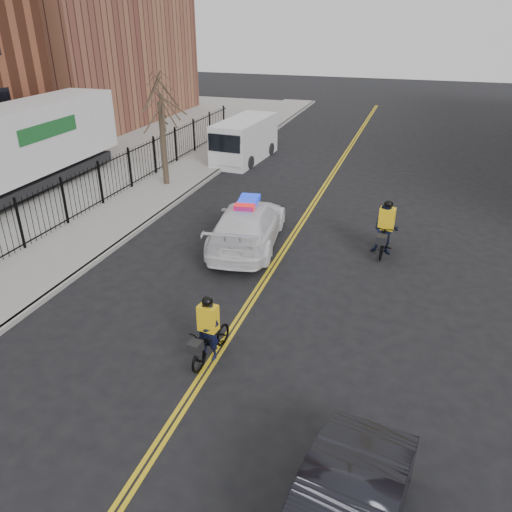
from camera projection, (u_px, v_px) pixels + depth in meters
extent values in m
plane|color=black|center=(243.00, 314.00, 14.54)|extent=(120.00, 120.00, 0.00)
cube|color=gold|center=(303.00, 217.00, 21.39)|extent=(0.10, 60.00, 0.01)
cube|color=gold|center=(307.00, 217.00, 21.35)|extent=(0.10, 60.00, 0.01)
cube|color=gray|center=(149.00, 198.00, 23.43)|extent=(3.00, 60.00, 0.15)
cube|color=gray|center=(178.00, 201.00, 23.01)|extent=(0.20, 60.00, 0.15)
cube|color=brown|center=(64.00, 25.00, 38.36)|extent=(14.00, 18.00, 14.00)
cylinder|color=#392E21|center=(163.00, 144.00, 24.25)|extent=(0.28, 0.28, 4.00)
imported|color=white|center=(248.00, 225.00, 18.49)|extent=(2.99, 5.86, 1.63)
cube|color=#0C26CC|center=(247.00, 202.00, 18.10)|extent=(0.87, 1.57, 0.16)
cube|color=silver|center=(245.00, 140.00, 29.22)|extent=(2.43, 5.70, 2.37)
cube|color=silver|center=(228.00, 153.00, 27.29)|extent=(2.06, 0.96, 1.24)
cube|color=black|center=(224.00, 143.00, 26.67)|extent=(1.86, 0.23, 0.93)
cylinder|color=black|center=(218.00, 159.00, 28.53)|extent=(0.31, 0.74, 0.72)
cylinder|color=black|center=(250.00, 162.00, 27.88)|extent=(0.31, 0.74, 0.72)
cylinder|color=black|center=(241.00, 146.00, 31.29)|extent=(0.31, 0.74, 0.72)
cylinder|color=black|center=(270.00, 149.00, 30.63)|extent=(0.31, 0.74, 0.72)
cube|color=silver|center=(12.00, 143.00, 22.67)|extent=(2.85, 13.18, 3.03)
cube|color=black|center=(21.00, 185.00, 23.56)|extent=(2.43, 12.16, 0.51)
cylinder|color=black|center=(89.00, 156.00, 28.33)|extent=(0.12, 0.12, 1.11)
cube|color=#195926|center=(49.00, 130.00, 22.98)|extent=(0.09, 4.04, 0.71)
imported|color=black|center=(209.00, 341.00, 12.51)|extent=(0.86, 1.88, 0.95)
imported|color=black|center=(209.00, 330.00, 12.36)|extent=(0.64, 0.46, 1.64)
cube|color=yellow|center=(208.00, 318.00, 12.20)|extent=(0.50, 0.37, 0.69)
sphere|color=black|center=(207.00, 302.00, 12.00)|extent=(0.28, 0.28, 0.28)
cube|color=black|center=(195.00, 347.00, 11.88)|extent=(0.34, 0.37, 0.25)
imported|color=black|center=(384.00, 238.00, 17.93)|extent=(0.72, 2.06, 1.21)
imported|color=black|center=(386.00, 229.00, 17.79)|extent=(0.96, 0.78, 1.88)
cube|color=yellow|center=(387.00, 219.00, 17.60)|extent=(0.56, 0.40, 0.79)
sphere|color=black|center=(389.00, 204.00, 17.37)|extent=(0.32, 0.32, 0.32)
cube|color=black|center=(382.00, 239.00, 17.22)|extent=(0.37, 0.41, 0.29)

